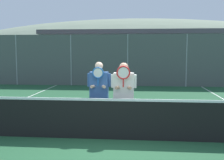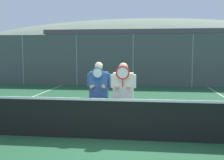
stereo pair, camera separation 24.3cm
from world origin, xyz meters
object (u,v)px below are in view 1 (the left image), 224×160
car_left_of_center (117,68)px  player_center_left (124,91)px  car_center (195,69)px  car_far_left (45,68)px  player_leftmost (99,91)px

car_left_of_center → player_center_left: bearing=-84.9°
player_center_left → car_left_of_center: car_left_of_center is taller
car_center → car_left_of_center: bearing=-175.6°
player_center_left → car_center: size_ratio=0.38×
player_center_left → car_far_left: 13.11m
car_left_of_center → car_center: size_ratio=0.90×
player_center_left → car_left_of_center: bearing=95.1°
player_leftmost → car_left_of_center: car_left_of_center is taller
player_center_left → car_far_left: bearing=117.0°
player_leftmost → car_center: (4.68, 11.74, -0.18)m
player_leftmost → car_center: size_ratio=0.38×
player_center_left → car_center: 12.52m
car_center → car_far_left: bearing=-179.1°
player_leftmost → car_left_of_center: bearing=92.0°
player_leftmost → car_left_of_center: (-0.40, 11.36, -0.12)m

